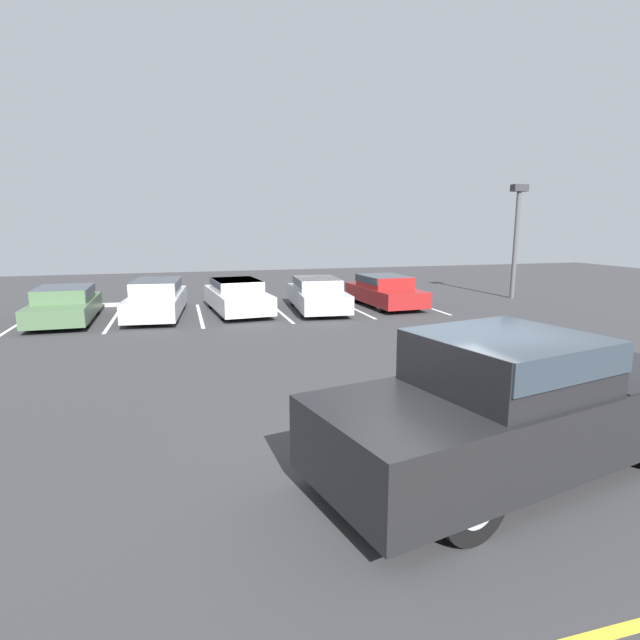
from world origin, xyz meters
TOP-DOWN VIEW (x-y plane):
  - ground_plane at (0.00, 0.00)m, footprint 60.00×60.00m
  - stall_stripe_a at (-8.69, 12.51)m, footprint 0.12×5.01m
  - stall_stripe_b at (-5.76, 12.51)m, footprint 0.12×5.01m
  - stall_stripe_c at (-2.82, 12.51)m, footprint 0.12×5.01m
  - stall_stripe_d at (0.11, 12.51)m, footprint 0.12×5.01m
  - stall_stripe_e at (3.05, 12.51)m, footprint 0.12×5.01m
  - stall_stripe_f at (5.99, 12.51)m, footprint 0.12×5.01m
  - pickup_truck at (0.80, -0.55)m, footprint 6.08×3.28m
  - parked_sedan_a at (-7.24, 12.42)m, footprint 1.91×4.31m
  - parked_sedan_b at (-4.29, 12.70)m, footprint 2.15×4.93m
  - parked_sedan_c at (-1.43, 12.71)m, footprint 2.19×4.62m
  - parked_sedan_d at (1.58, 12.32)m, footprint 2.10×4.54m
  - parked_sedan_e at (4.46, 12.59)m, footprint 1.98×4.32m
  - light_post at (10.87, 13.15)m, footprint 0.70×0.36m
  - wheel_stop_curb at (-6.04, 15.45)m, footprint 1.69×0.20m

SIDE VIEW (x-z plane):
  - ground_plane at x=0.00m, z-range 0.00..0.00m
  - stall_stripe_a at x=-8.69m, z-range 0.00..0.01m
  - stall_stripe_b at x=-5.76m, z-range 0.00..0.01m
  - stall_stripe_c at x=-2.82m, z-range 0.00..0.01m
  - stall_stripe_d at x=0.11m, z-range 0.00..0.01m
  - stall_stripe_e at x=3.05m, z-range 0.00..0.01m
  - stall_stripe_f at x=5.99m, z-range 0.00..0.01m
  - wheel_stop_curb at x=-6.04m, z-range 0.00..0.14m
  - parked_sedan_a at x=-7.24m, z-range 0.04..1.22m
  - parked_sedan_e at x=4.46m, z-range 0.04..1.27m
  - parked_sedan_c at x=-1.43m, z-range 0.04..1.27m
  - parked_sedan_d at x=1.58m, z-range 0.04..1.29m
  - parked_sedan_b at x=-4.29m, z-range 0.04..1.33m
  - pickup_truck at x=0.80m, z-range -0.01..1.87m
  - light_post at x=10.87m, z-range 0.57..5.52m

